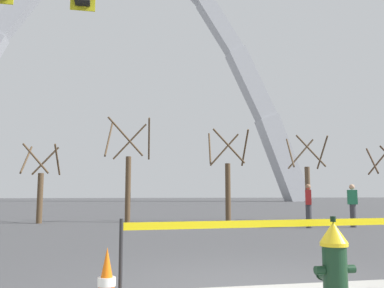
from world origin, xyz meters
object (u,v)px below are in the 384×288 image
object	(u,v)px
fire_hydrant	(334,265)
pedestrian_walking_left	(309,205)
monument_arch	(122,79)
traffic_cone_by_hydrant	(106,288)
pedestrian_standing_center	(353,205)

from	to	relation	value
fire_hydrant	pedestrian_walking_left	size ratio (longest dim) A/B	0.62
fire_hydrant	pedestrian_walking_left	xyz separation A→B (m)	(4.81, 9.98, 0.35)
fire_hydrant	monument_arch	bearing A→B (deg)	90.45
fire_hydrant	traffic_cone_by_hydrant	size ratio (longest dim) A/B	1.36
traffic_cone_by_hydrant	pedestrian_walking_left	distance (m)	12.42
traffic_cone_by_hydrant	monument_arch	bearing A→B (deg)	88.13
fire_hydrant	pedestrian_walking_left	world-z (taller)	pedestrian_walking_left
monument_arch	fire_hydrant	bearing A→B (deg)	-89.55
traffic_cone_by_hydrant	monument_arch	xyz separation A→B (m)	(1.95, 59.71, 18.53)
monument_arch	pedestrian_standing_center	xyz separation A→B (m)	(7.04, -49.65, -18.07)
traffic_cone_by_hydrant	pedestrian_standing_center	bearing A→B (deg)	48.20
traffic_cone_by_hydrant	pedestrian_walking_left	size ratio (longest dim) A/B	0.46
traffic_cone_by_hydrant	monument_arch	size ratio (longest dim) A/B	0.01
traffic_cone_by_hydrant	pedestrian_walking_left	xyz separation A→B (m)	(7.23, 10.09, 0.46)
traffic_cone_by_hydrant	pedestrian_standing_center	world-z (taller)	pedestrian_standing_center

